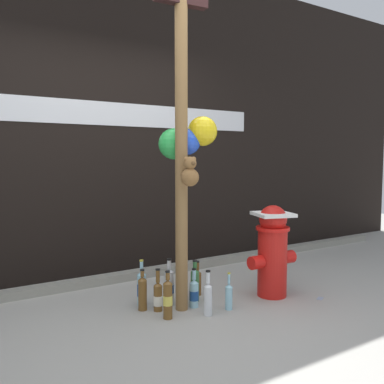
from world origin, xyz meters
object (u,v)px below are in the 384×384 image
(memorial_post, at_px, (184,120))
(bottle_3, at_px, (194,293))
(bottle_0, at_px, (195,284))
(bottle_8, at_px, (229,296))
(bottle_2, at_px, (158,296))
(bottle_6, at_px, (198,282))
(bottle_1, at_px, (208,297))
(fire_hydrant, at_px, (272,249))
(bottle_4, at_px, (169,286))
(bottle_9, at_px, (168,299))
(bottle_5, at_px, (143,293))
(bottle_7, at_px, (142,288))

(memorial_post, bearing_deg, bottle_3, -40.22)
(bottle_0, xyz_separation_m, bottle_3, (-0.08, -0.11, -0.03))
(bottle_8, bearing_deg, bottle_2, 151.12)
(bottle_6, xyz_separation_m, bottle_8, (0.02, -0.43, -0.01))
(bottle_0, height_order, bottle_6, bottle_0)
(bottle_1, bearing_deg, fire_hydrant, 6.16)
(bottle_4, relative_size, bottle_9, 1.06)
(bottle_2, bearing_deg, memorial_post, -7.46)
(memorial_post, distance_m, bottle_6, 1.45)
(bottle_0, relative_size, bottle_2, 1.04)
(bottle_2, relative_size, bottle_4, 0.88)
(bottle_0, height_order, bottle_5, bottle_0)
(bottle_7, bearing_deg, bottle_5, -112.16)
(bottle_5, xyz_separation_m, bottle_7, (0.04, 0.11, 0.00))
(bottle_1, distance_m, bottle_6, 0.49)
(bottle_1, height_order, bottle_4, bottle_4)
(bottle_0, height_order, bottle_9, bottle_9)
(bottle_0, xyz_separation_m, bottle_8, (0.13, -0.31, -0.04))
(fire_hydrant, relative_size, bottle_6, 2.62)
(bottle_0, relative_size, bottle_1, 1.00)
(bottle_4, relative_size, bottle_5, 1.17)
(bottle_4, bearing_deg, bottle_9, -121.28)
(bottle_3, xyz_separation_m, bottle_6, (0.19, 0.24, 0.00))
(bottle_4, bearing_deg, bottle_6, 14.48)
(bottle_5, height_order, bottle_7, bottle_7)
(fire_hydrant, xyz_separation_m, bottle_6, (-0.56, 0.37, -0.30))
(bottle_9, bearing_deg, bottle_4, 58.72)
(bottle_9, bearing_deg, bottle_2, 87.11)
(bottle_0, xyz_separation_m, bottle_6, (0.11, 0.12, -0.03))
(bottle_4, relative_size, bottle_7, 1.03)
(bottle_3, bearing_deg, bottle_0, 54.36)
(bottle_2, xyz_separation_m, bottle_9, (-0.01, -0.18, 0.03))
(memorial_post, distance_m, bottle_8, 1.47)
(memorial_post, distance_m, bottle_2, 1.44)
(fire_hydrant, xyz_separation_m, bottle_7, (-1.09, 0.40, -0.28))
(bottle_6, bearing_deg, bottle_4, -165.52)
(fire_hydrant, height_order, bottle_9, fire_hydrant)
(bottle_0, distance_m, bottle_6, 0.17)
(memorial_post, height_order, bottle_2, memorial_post)
(bottle_8, bearing_deg, bottle_4, 136.53)
(memorial_post, bearing_deg, bottle_0, 23.78)
(bottle_6, height_order, bottle_7, bottle_7)
(bottle_0, bearing_deg, bottle_5, 173.72)
(bottle_8, bearing_deg, fire_hydrant, 7.00)
(fire_hydrant, xyz_separation_m, bottle_5, (-1.14, 0.30, -0.28))
(memorial_post, relative_size, bottle_5, 8.18)
(bottle_0, bearing_deg, bottle_3, -125.64)
(bottle_0, distance_m, bottle_1, 0.34)
(fire_hydrant, relative_size, bottle_8, 2.66)
(memorial_post, bearing_deg, bottle_7, 142.34)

